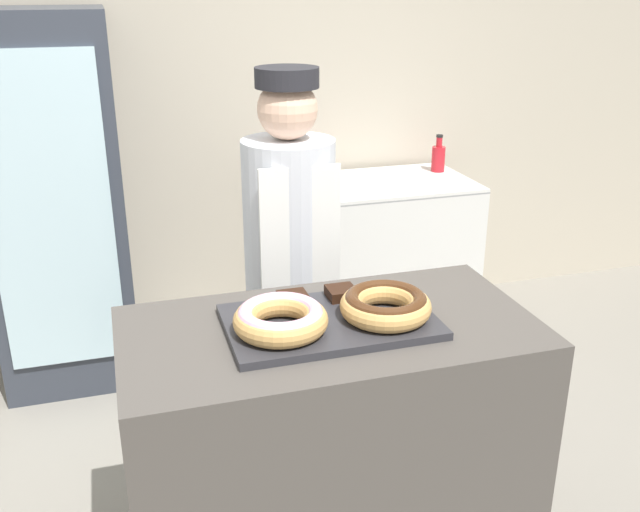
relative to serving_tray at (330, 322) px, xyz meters
name	(u,v)px	position (x,y,z in m)	size (l,w,h in m)	color
wall_back	(211,91)	(0.00, 2.13, 0.37)	(8.00, 0.06, 2.70)	#BCB29E
display_counter	(329,463)	(0.00, 0.00, -0.50)	(1.21, 0.63, 0.97)	#4C4742
serving_tray	(330,322)	(0.00, 0.00, 0.00)	(0.60, 0.38, 0.02)	#2D2D33
donut_light_glaze	(281,318)	(-0.16, -0.04, 0.05)	(0.27, 0.27, 0.07)	tan
donut_chocolate_glaze	(386,304)	(0.16, -0.04, 0.05)	(0.27, 0.27, 0.07)	tan
brownie_back_left	(293,299)	(-0.08, 0.13, 0.03)	(0.09, 0.09, 0.03)	black
brownie_back_right	(341,293)	(0.08, 0.13, 0.03)	(0.09, 0.09, 0.03)	black
baker_person	(291,274)	(0.05, 0.65, -0.12)	(0.34, 0.34, 1.63)	#4C4C51
beverage_fridge	(56,204)	(-0.84, 1.75, -0.08)	(0.63, 0.65, 1.80)	#333842
chest_freezer	(379,256)	(0.85, 1.75, -0.54)	(0.99, 0.62, 0.88)	silver
bottle_red	(309,160)	(0.49, 1.94, -0.01)	(0.07, 0.07, 0.26)	red
bottle_red_b	(438,157)	(1.24, 1.87, -0.02)	(0.08, 0.08, 0.21)	red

